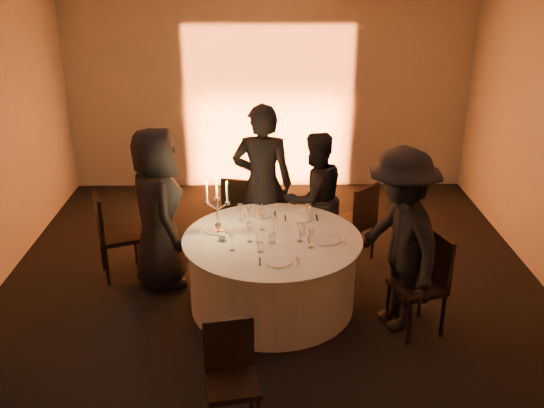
{
  "coord_description": "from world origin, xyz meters",
  "views": [
    {
      "loc": [
        -0.09,
        -5.45,
        3.41
      ],
      "look_at": [
        0.0,
        0.2,
        1.05
      ],
      "focal_mm": 40.0,
      "sensor_mm": 36.0,
      "label": 1
    }
  ],
  "objects_px": {
    "guest_back_right": "(315,198)",
    "candelabra": "(218,213)",
    "chair_left": "(111,230)",
    "banquet_table": "(272,271)",
    "guest_back_left": "(262,184)",
    "chair_right": "(425,278)",
    "guest_right": "(399,241)",
    "guest_left": "(158,209)",
    "chair_front": "(231,371)",
    "coffee_cup": "(222,237)",
    "chair_back_right": "(358,218)",
    "chair_back_left": "(241,209)"
  },
  "relations": [
    {
      "from": "guest_back_right",
      "to": "candelabra",
      "type": "relative_size",
      "value": 2.61
    },
    {
      "from": "chair_left",
      "to": "banquet_table",
      "type": "bearing_deg",
      "value": -130.53
    },
    {
      "from": "banquet_table",
      "to": "guest_back_left",
      "type": "relative_size",
      "value": 0.95
    },
    {
      "from": "chair_right",
      "to": "guest_right",
      "type": "height_order",
      "value": "guest_right"
    },
    {
      "from": "guest_left",
      "to": "chair_front",
      "type": "bearing_deg",
      "value": -179.51
    },
    {
      "from": "guest_right",
      "to": "coffee_cup",
      "type": "bearing_deg",
      "value": -117.78
    },
    {
      "from": "chair_front",
      "to": "guest_left",
      "type": "bearing_deg",
      "value": 101.45
    },
    {
      "from": "banquet_table",
      "to": "candelabra",
      "type": "bearing_deg",
      "value": 164.31
    },
    {
      "from": "guest_back_right",
      "to": "candelabra",
      "type": "height_order",
      "value": "guest_back_right"
    },
    {
      "from": "guest_right",
      "to": "chair_back_right",
      "type": "bearing_deg",
      "value": 170.61
    },
    {
      "from": "chair_back_right",
      "to": "candelabra",
      "type": "distance_m",
      "value": 1.8
    },
    {
      "from": "banquet_table",
      "to": "guest_back_right",
      "type": "xyz_separation_m",
      "value": [
        0.5,
        1.0,
        0.4
      ]
    },
    {
      "from": "banquet_table",
      "to": "candelabra",
      "type": "height_order",
      "value": "candelabra"
    },
    {
      "from": "chair_back_left",
      "to": "coffee_cup",
      "type": "relative_size",
      "value": 8.6
    },
    {
      "from": "guest_left",
      "to": "coffee_cup",
      "type": "height_order",
      "value": "guest_left"
    },
    {
      "from": "chair_front",
      "to": "guest_right",
      "type": "height_order",
      "value": "guest_right"
    },
    {
      "from": "chair_left",
      "to": "chair_front",
      "type": "bearing_deg",
      "value": -169.75
    },
    {
      "from": "banquet_table",
      "to": "chair_left",
      "type": "distance_m",
      "value": 1.88
    },
    {
      "from": "candelabra",
      "to": "chair_left",
      "type": "bearing_deg",
      "value": 158.98
    },
    {
      "from": "chair_back_left",
      "to": "chair_right",
      "type": "distance_m",
      "value": 2.51
    },
    {
      "from": "chair_back_right",
      "to": "coffee_cup",
      "type": "distance_m",
      "value": 1.83
    },
    {
      "from": "chair_back_left",
      "to": "chair_right",
      "type": "height_order",
      "value": "chair_right"
    },
    {
      "from": "chair_right",
      "to": "chair_front",
      "type": "bearing_deg",
      "value": -74.06
    },
    {
      "from": "coffee_cup",
      "to": "candelabra",
      "type": "relative_size",
      "value": 0.18
    },
    {
      "from": "coffee_cup",
      "to": "chair_back_right",
      "type": "bearing_deg",
      "value": 33.65
    },
    {
      "from": "guest_back_left",
      "to": "candelabra",
      "type": "height_order",
      "value": "guest_back_left"
    },
    {
      "from": "chair_front",
      "to": "candelabra",
      "type": "height_order",
      "value": "candelabra"
    },
    {
      "from": "banquet_table",
      "to": "chair_left",
      "type": "height_order",
      "value": "chair_left"
    },
    {
      "from": "guest_left",
      "to": "candelabra",
      "type": "distance_m",
      "value": 0.74
    },
    {
      "from": "chair_back_right",
      "to": "coffee_cup",
      "type": "relative_size",
      "value": 8.81
    },
    {
      "from": "chair_back_right",
      "to": "guest_back_left",
      "type": "bearing_deg",
      "value": -47.02
    },
    {
      "from": "guest_left",
      "to": "guest_right",
      "type": "bearing_deg",
      "value": -130.45
    },
    {
      "from": "guest_back_right",
      "to": "guest_left",
      "type": "bearing_deg",
      "value": -9.81
    },
    {
      "from": "chair_left",
      "to": "coffee_cup",
      "type": "relative_size",
      "value": 9.18
    },
    {
      "from": "chair_back_right",
      "to": "candelabra",
      "type": "bearing_deg",
      "value": -15.94
    },
    {
      "from": "guest_back_right",
      "to": "candelabra",
      "type": "distance_m",
      "value": 1.36
    },
    {
      "from": "chair_back_right",
      "to": "guest_back_right",
      "type": "height_order",
      "value": "guest_back_right"
    },
    {
      "from": "guest_back_right",
      "to": "guest_right",
      "type": "xyz_separation_m",
      "value": [
        0.68,
        -1.36,
        0.12
      ]
    },
    {
      "from": "guest_left",
      "to": "guest_right",
      "type": "xyz_separation_m",
      "value": [
        2.4,
        -0.84,
        0.02
      ]
    },
    {
      "from": "banquet_table",
      "to": "chair_back_left",
      "type": "xyz_separation_m",
      "value": [
        -0.36,
        1.3,
        0.15
      ]
    },
    {
      "from": "guest_back_right",
      "to": "chair_back_left",
      "type": "bearing_deg",
      "value": -46.03
    },
    {
      "from": "banquet_table",
      "to": "coffee_cup",
      "type": "bearing_deg",
      "value": -174.66
    },
    {
      "from": "banquet_table",
      "to": "chair_right",
      "type": "relative_size",
      "value": 1.82
    },
    {
      "from": "banquet_table",
      "to": "guest_left",
      "type": "distance_m",
      "value": 1.39
    },
    {
      "from": "guest_back_right",
      "to": "guest_back_left",
      "type": "bearing_deg",
      "value": -30.2
    },
    {
      "from": "guest_back_left",
      "to": "coffee_cup",
      "type": "distance_m",
      "value": 1.16
    },
    {
      "from": "guest_back_left",
      "to": "coffee_cup",
      "type": "xyz_separation_m",
      "value": [
        -0.4,
        -1.08,
        -0.15
      ]
    },
    {
      "from": "coffee_cup",
      "to": "candelabra",
      "type": "distance_m",
      "value": 0.27
    },
    {
      "from": "chair_back_left",
      "to": "candelabra",
      "type": "bearing_deg",
      "value": 94.32
    },
    {
      "from": "guest_left",
      "to": "candelabra",
      "type": "bearing_deg",
      "value": -136.79
    }
  ]
}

